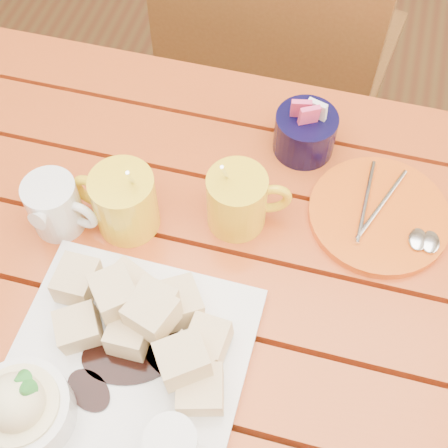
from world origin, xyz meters
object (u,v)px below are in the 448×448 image
(dessert_plate, at_px, (108,369))
(orange_saucer, at_px, (380,215))
(chair_far, at_px, (276,55))
(coffee_mug_left, at_px, (123,201))
(coffee_mug_right, at_px, (239,200))
(table, at_px, (178,311))

(dessert_plate, xyz_separation_m, orange_saucer, (0.29, 0.32, -0.03))
(chair_far, bearing_deg, coffee_mug_left, 88.96)
(coffee_mug_right, height_order, chair_far, chair_far)
(orange_saucer, bearing_deg, dessert_plate, -132.12)
(dessert_plate, distance_m, coffee_mug_right, 0.28)
(dessert_plate, xyz_separation_m, coffee_mug_right, (0.09, 0.26, 0.01))
(chair_far, bearing_deg, table, 97.31)
(dessert_plate, distance_m, orange_saucer, 0.43)
(table, distance_m, coffee_mug_left, 0.19)
(chair_far, bearing_deg, orange_saucer, 123.55)
(table, xyz_separation_m, chair_far, (0.01, 0.68, -0.10))
(orange_saucer, bearing_deg, coffee_mug_right, -165.02)
(coffee_mug_right, distance_m, chair_far, 0.62)
(coffee_mug_right, xyz_separation_m, orange_saucer, (0.19, 0.05, -0.04))
(coffee_mug_right, xyz_separation_m, chair_far, (-0.05, 0.57, -0.26))
(coffee_mug_right, bearing_deg, orange_saucer, -3.27)
(coffee_mug_left, distance_m, chair_far, 0.67)
(table, height_order, dessert_plate, dessert_plate)
(table, xyz_separation_m, orange_saucer, (0.25, 0.16, 0.11))
(coffee_mug_left, relative_size, coffee_mug_right, 1.06)
(dessert_plate, xyz_separation_m, coffee_mug_left, (-0.06, 0.22, 0.02))
(table, bearing_deg, coffee_mug_left, 142.32)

